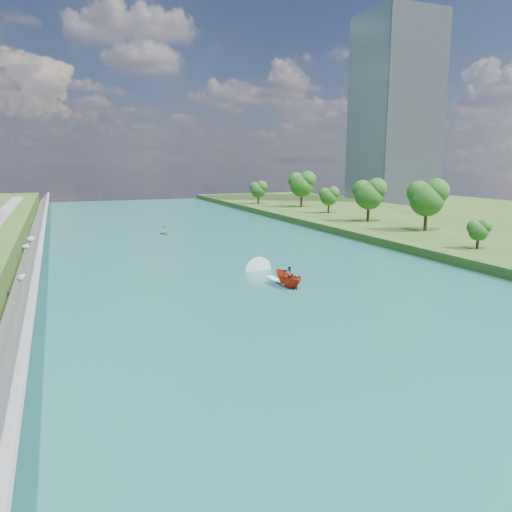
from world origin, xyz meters
name	(u,v)px	position (x,y,z in m)	size (l,w,h in m)	color
ground	(293,300)	(0.00, 0.00, 0.00)	(260.00, 260.00, 0.00)	#2D5119
river_water	(230,263)	(0.00, 20.00, 0.05)	(55.00, 240.00, 0.10)	#185B5E
berm_east	(496,238)	(49.50, 20.00, 0.75)	(44.00, 240.00, 1.50)	#2D5119
riprap_bank	(27,267)	(-25.84, 18.98, 1.80)	(4.26, 236.00, 4.46)	slate
office_tower	(394,111)	(82.50, 95.00, 30.00)	(22.00, 22.00, 60.00)	gray
trees_east	(424,202)	(39.87, 27.99, 6.82)	(16.90, 138.43, 11.80)	#175416
motorboat	(284,277)	(1.82, 6.19, 0.90)	(3.60, 19.19, 2.14)	#B32A0E
raft	(165,232)	(-2.95, 50.70, 0.47)	(2.65, 3.01, 1.67)	#969A9F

